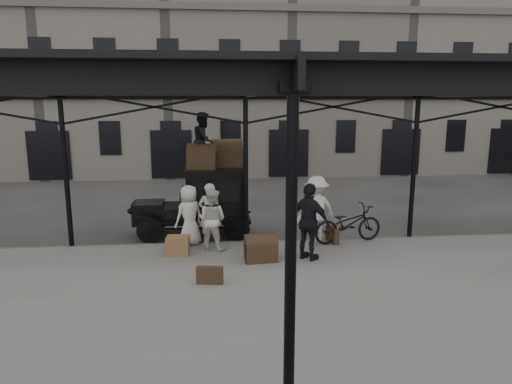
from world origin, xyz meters
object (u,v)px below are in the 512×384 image
Objects in this scene: porter_left at (210,214)px; steamer_trunk_roof_near at (202,158)px; bicycle at (348,224)px; taxi at (206,198)px; porter_official at (309,222)px; steamer_trunk_platform at (261,250)px.

steamer_trunk_roof_near reaches higher than porter_left.
porter_left is at bearing 74.81° from bicycle.
porter_left is at bearing -84.92° from taxi.
bicycle is (4.12, -1.59, -0.50)m from taxi.
porter_official is 0.95× the size of bicycle.
taxi is at bearing 81.31° from steamer_trunk_roof_near.
porter_official is at bearing -34.95° from steamer_trunk_roof_near.
steamer_trunk_platform is (-2.69, -1.36, -0.26)m from bicycle.
porter_official reaches higher than porter_left.
taxi is 1.72× the size of bicycle.
steamer_trunk_roof_near is (-0.08, -0.25, 1.30)m from taxi.
steamer_trunk_platform is at bearing 44.22° from porter_official.
porter_official is 4.10m from steamer_trunk_roof_near.
steamer_trunk_roof_near is at bearing 0.29° from porter_official.
taxi reaches higher than bicycle.
bicycle is at bearing -179.45° from porter_left.
steamer_trunk_roof_near reaches higher than porter_official.
porter_official reaches higher than steamer_trunk_platform.
steamer_trunk_roof_near is (-2.77, 2.70, 1.34)m from porter_official.
steamer_trunk_roof_near is (-4.20, 1.34, 1.80)m from bicycle.
taxi reaches higher than porter_official.
bicycle is (1.43, 1.36, -0.45)m from porter_official.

